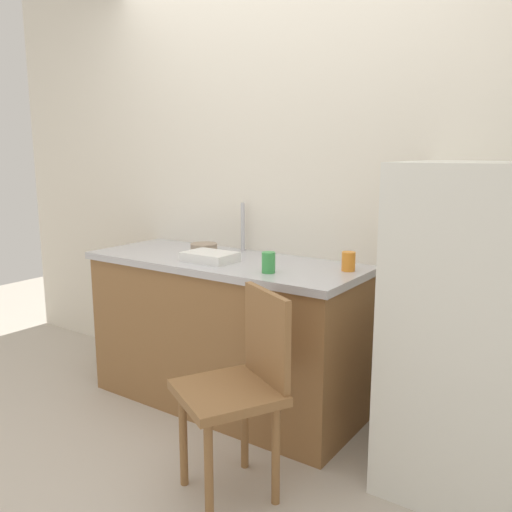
# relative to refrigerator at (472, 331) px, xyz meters

# --- Properties ---
(ground_plane) EXTENTS (8.00, 8.00, 0.00)m
(ground_plane) POSITION_rel_refrigerator_xyz_m (-1.15, -0.63, -0.71)
(ground_plane) COLOR #BCB2A3
(back_wall) EXTENTS (4.80, 0.10, 2.70)m
(back_wall) POSITION_rel_refrigerator_xyz_m (-1.15, 0.37, 0.64)
(back_wall) COLOR silver
(back_wall) RESTS_ON ground_plane
(cabinet_base) EXTENTS (1.58, 0.60, 0.83)m
(cabinet_base) POSITION_rel_refrigerator_xyz_m (-1.35, 0.02, -0.30)
(cabinet_base) COLOR olive
(cabinet_base) RESTS_ON ground_plane
(countertop) EXTENTS (1.62, 0.64, 0.04)m
(countertop) POSITION_rel_refrigerator_xyz_m (-1.35, 0.02, 0.14)
(countertop) COLOR #B7B7BC
(countertop) RESTS_ON cabinet_base
(faucet) EXTENTS (0.02, 0.02, 0.29)m
(faucet) POSITION_rel_refrigerator_xyz_m (-1.40, 0.27, 0.31)
(faucet) COLOR #B7B7BC
(faucet) RESTS_ON countertop
(refrigerator) EXTENTS (0.63, 0.64, 1.42)m
(refrigerator) POSITION_rel_refrigerator_xyz_m (0.00, 0.00, 0.00)
(refrigerator) COLOR silver
(refrigerator) RESTS_ON ground_plane
(chair) EXTENTS (0.54, 0.54, 0.89)m
(chair) POSITION_rel_refrigerator_xyz_m (-0.78, -0.61, -0.21)
(chair) COLOR olive
(chair) RESTS_ON ground_plane
(dish_tray) EXTENTS (0.28, 0.20, 0.05)m
(dish_tray) POSITION_rel_refrigerator_xyz_m (-1.37, -0.08, 0.18)
(dish_tray) COLOR white
(dish_tray) RESTS_ON countertop
(terracotta_bowl) EXTENTS (0.16, 0.16, 0.06)m
(terracotta_bowl) POSITION_rel_refrigerator_xyz_m (-1.55, 0.07, 0.19)
(terracotta_bowl) COLOR gray
(terracotta_bowl) RESTS_ON countertop
(cup_orange) EXTENTS (0.07, 0.07, 0.10)m
(cup_orange) POSITION_rel_refrigerator_xyz_m (-0.64, 0.12, 0.21)
(cup_orange) COLOR orange
(cup_orange) RESTS_ON countertop
(cup_green) EXTENTS (0.07, 0.07, 0.10)m
(cup_green) POSITION_rel_refrigerator_xyz_m (-0.95, -0.14, 0.21)
(cup_green) COLOR green
(cup_green) RESTS_ON countertop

